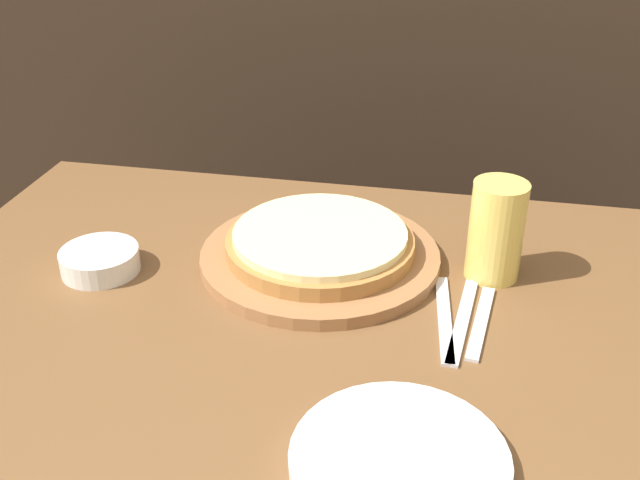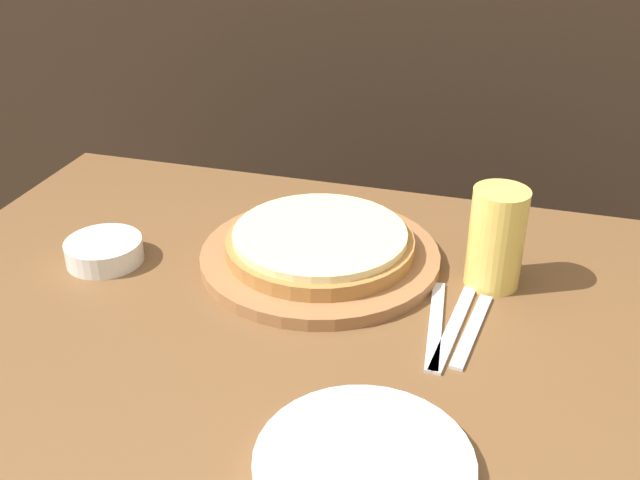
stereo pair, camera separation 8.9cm
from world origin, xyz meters
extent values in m
cylinder|color=#99663D|center=(-0.05, 0.14, 0.74)|extent=(0.38, 0.38, 0.02)
cylinder|color=#A87038|center=(-0.05, 0.14, 0.77)|extent=(0.30, 0.30, 0.02)
cylinder|color=beige|center=(-0.05, 0.14, 0.78)|extent=(0.27, 0.27, 0.01)
cylinder|color=#E5C65B|center=(0.22, 0.15, 0.81)|extent=(0.08, 0.08, 0.15)
cylinder|color=white|center=(0.22, 0.15, 0.88)|extent=(0.08, 0.08, 0.02)
cylinder|color=silver|center=(0.12, -0.27, 0.74)|extent=(0.24, 0.24, 0.02)
cylinder|color=silver|center=(-0.38, 0.05, 0.75)|extent=(0.12, 0.12, 0.04)
cube|color=silver|center=(0.15, 0.02, 0.74)|extent=(0.04, 0.21, 0.00)
cube|color=silver|center=(0.18, 0.02, 0.74)|extent=(0.04, 0.21, 0.00)
cube|color=silver|center=(0.20, 0.02, 0.74)|extent=(0.04, 0.18, 0.00)
camera|label=1|loc=(0.15, -0.86, 1.34)|focal=42.00mm
camera|label=2|loc=(0.24, -0.84, 1.34)|focal=42.00mm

